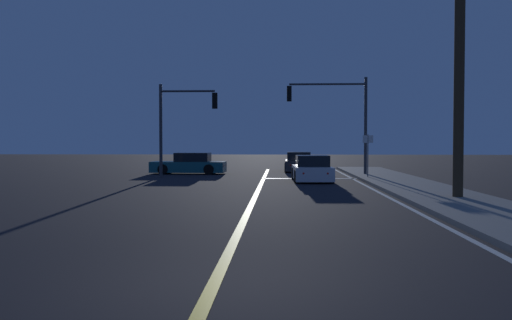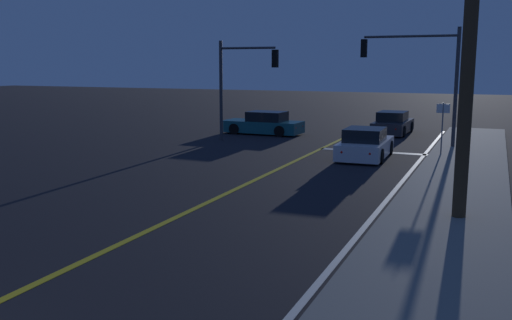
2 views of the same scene
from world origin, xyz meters
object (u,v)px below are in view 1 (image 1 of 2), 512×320
at_px(car_parked_curb_charcoal, 299,163).
at_px(traffic_signal_far_left, 182,116).
at_px(traffic_signal_near_right, 337,110).
at_px(car_side_waiting_teal, 190,165).
at_px(street_sign_corner, 368,149).
at_px(utility_pole_right, 459,48).
at_px(car_lead_oncoming_white, 312,170).

height_order(car_parked_curb_charcoal, traffic_signal_far_left, traffic_signal_far_left).
bearing_deg(traffic_signal_near_right, car_parked_curb_charcoal, -68.22).
relative_size(car_side_waiting_teal, street_sign_corner, 1.95).
relative_size(car_parked_curb_charcoal, car_side_waiting_teal, 0.93).
distance_m(traffic_signal_far_left, utility_pole_right, 16.87).
height_order(car_parked_curb_charcoal, traffic_signal_near_right, traffic_signal_near_right).
bearing_deg(traffic_signal_far_left, street_sign_corner, -7.72).
xyz_separation_m(car_lead_oncoming_white, utility_pole_right, (4.47, -9.20, 4.66)).
relative_size(utility_pole_right, street_sign_corner, 4.18).
xyz_separation_m(car_parked_curb_charcoal, street_sign_corner, (3.46, -7.95, 1.05)).
bearing_deg(car_lead_oncoming_white, traffic_signal_near_right, 66.81).
bearing_deg(traffic_signal_near_right, street_sign_corner, 116.58).
height_order(traffic_signal_near_right, street_sign_corner, traffic_signal_near_right).
bearing_deg(car_lead_oncoming_white, car_side_waiting_teal, 138.27).
height_order(car_parked_curb_charcoal, utility_pole_right, utility_pole_right).
relative_size(car_parked_curb_charcoal, utility_pole_right, 0.43).
distance_m(car_lead_oncoming_white, street_sign_corner, 3.53).
relative_size(car_lead_oncoming_white, traffic_signal_near_right, 0.75).
xyz_separation_m(car_parked_curb_charcoal, utility_pole_right, (4.86, -18.55, 4.66)).
relative_size(car_lead_oncoming_white, car_side_waiting_teal, 0.92).
xyz_separation_m(car_side_waiting_teal, traffic_signal_near_right, (9.08, -2.06, 3.35)).
bearing_deg(car_lead_oncoming_white, utility_pole_right, -65.63).
relative_size(traffic_signal_far_left, utility_pole_right, 0.52).
height_order(traffic_signal_near_right, utility_pole_right, utility_pole_right).
bearing_deg(traffic_signal_far_left, car_lead_oncoming_white, -21.11).
relative_size(traffic_signal_near_right, street_sign_corner, 2.40).
bearing_deg(utility_pole_right, car_lead_oncoming_white, 115.90).
bearing_deg(car_side_waiting_teal, utility_pole_right, -140.71).
distance_m(car_parked_curb_charcoal, utility_pole_right, 19.74).
xyz_separation_m(car_lead_oncoming_white, street_sign_corner, (3.07, 1.40, 1.05)).
distance_m(traffic_signal_near_right, street_sign_corner, 3.89).
distance_m(car_lead_oncoming_white, car_side_waiting_teal, 9.70).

